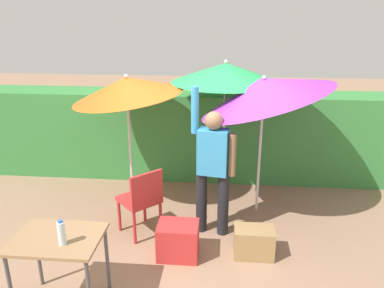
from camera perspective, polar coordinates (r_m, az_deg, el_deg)
ground_plane at (r=5.08m, az=-0.31°, el=-12.93°), size 24.00×24.00×0.00m
hedge_row at (r=6.43m, az=1.23°, el=1.36°), size 8.00×0.70×1.44m
umbrella_rainbow at (r=5.01m, az=10.60°, el=7.93°), size 1.78×1.75×2.19m
umbrella_orange at (r=5.22m, az=-9.70°, el=8.32°), size 1.52×1.50×1.99m
umbrella_yellow at (r=5.52m, az=5.03°, el=10.50°), size 1.56×1.56×2.05m
person_vendor at (r=4.67m, az=3.13°, el=-3.07°), size 0.56×0.28×1.88m
chair_plastic at (r=4.82m, az=-7.48°, el=-8.00°), size 0.62×0.62×0.89m
cooler_box at (r=4.55m, az=-2.09°, el=-14.14°), size 0.47×0.36×0.41m
crate_cardboard at (r=4.63m, az=9.19°, el=-14.21°), size 0.46×0.29×0.35m
folding_table at (r=3.85m, az=-19.30°, el=-14.14°), size 0.80×0.60×0.76m
bottle_water at (r=3.62m, az=-18.83°, el=-12.42°), size 0.07×0.07×0.24m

